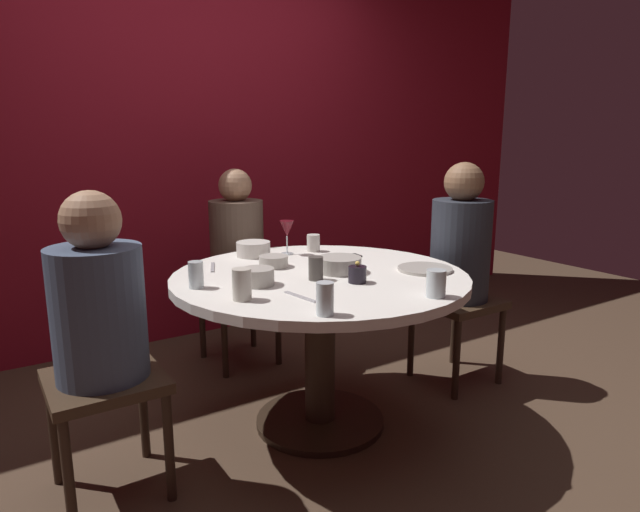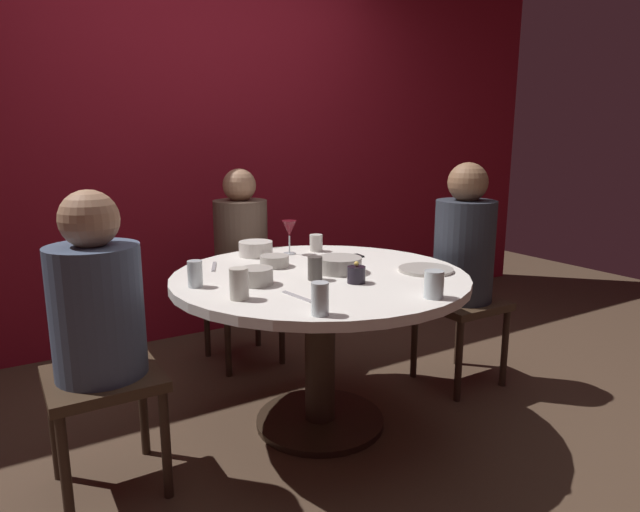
{
  "view_description": "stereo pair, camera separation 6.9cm",
  "coord_description": "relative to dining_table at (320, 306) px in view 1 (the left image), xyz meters",
  "views": [
    {
      "loc": [
        -1.28,
        -1.99,
        1.32
      ],
      "look_at": [
        0.0,
        0.0,
        0.81
      ],
      "focal_mm": 30.73,
      "sensor_mm": 36.0,
      "label": 1
    },
    {
      "loc": [
        -1.23,
        -2.02,
        1.32
      ],
      "look_at": [
        0.0,
        0.0,
        0.81
      ],
      "focal_mm": 30.73,
      "sensor_mm": 36.0,
      "label": 2
    }
  ],
  "objects": [
    {
      "name": "cell_phone",
      "position": [
        0.3,
        0.21,
        0.16
      ],
      "size": [
        0.14,
        0.08,
        0.01
      ],
      "primitive_type": "cube",
      "rotation": [
        0.0,
        0.0,
        4.64
      ],
      "color": "black",
      "rests_on": "dining_table"
    },
    {
      "name": "bowl_salad_center",
      "position": [
        -0.32,
        -0.03,
        0.19
      ],
      "size": [
        0.14,
        0.14,
        0.07
      ],
      "primitive_type": "cylinder",
      "color": "#B2ADA3",
      "rests_on": "dining_table"
    },
    {
      "name": "cup_beside_wine",
      "position": [
        -0.08,
        -0.08,
        0.2
      ],
      "size": [
        0.06,
        0.06,
        0.1
      ],
      "primitive_type": "cylinder",
      "color": "#4C4742",
      "rests_on": "dining_table"
    },
    {
      "name": "seated_diner_back",
      "position": [
        0.0,
        0.89,
        0.14
      ],
      "size": [
        0.4,
        0.4,
        1.15
      ],
      "rotation": [
        0.0,
        0.0,
        4.71
      ],
      "color": "#3F2D1E",
      "rests_on": "ground"
    },
    {
      "name": "ground_plane",
      "position": [
        0.0,
        0.0,
        -0.58
      ],
      "size": [
        8.0,
        8.0,
        0.0
      ],
      "primitive_type": "plane",
      "color": "#4C3828"
    },
    {
      "name": "bowl_small_white",
      "position": [
        -0.09,
        0.49,
        0.19
      ],
      "size": [
        0.17,
        0.17,
        0.07
      ],
      "primitive_type": "cylinder",
      "color": "silver",
      "rests_on": "dining_table"
    },
    {
      "name": "seated_diner_left",
      "position": [
        -0.94,
        0.0,
        0.14
      ],
      "size": [
        0.4,
        0.4,
        1.15
      ],
      "rotation": [
        0.0,
        0.0,
        6.28
      ],
      "color": "#3F2D1E",
      "rests_on": "ground"
    },
    {
      "name": "cup_center_front",
      "position": [
        0.24,
        0.43,
        0.2
      ],
      "size": [
        0.07,
        0.07,
        0.09
      ],
      "primitive_type": "cylinder",
      "color": "silver",
      "rests_on": "dining_table"
    },
    {
      "name": "bowl_serving_large",
      "position": [
        -0.11,
        0.23,
        0.18
      ],
      "size": [
        0.14,
        0.14,
        0.05
      ],
      "primitive_type": "cylinder",
      "color": "#B2ADA3",
      "rests_on": "dining_table"
    },
    {
      "name": "cup_far_edge",
      "position": [
        0.17,
        -0.55,
        0.21
      ],
      "size": [
        0.07,
        0.07,
        0.1
      ],
      "primitive_type": "cylinder",
      "color": "silver",
      "rests_on": "dining_table"
    },
    {
      "name": "dining_table",
      "position": [
        0.0,
        0.0,
        0.0
      ],
      "size": [
        1.32,
        1.32,
        0.73
      ],
      "color": "white",
      "rests_on": "ground"
    },
    {
      "name": "candle_holder",
      "position": [
        0.05,
        -0.22,
        0.19
      ],
      "size": [
        0.08,
        0.08,
        0.09
      ],
      "color": "black",
      "rests_on": "dining_table"
    },
    {
      "name": "seated_diner_right",
      "position": [
        0.89,
        0.0,
        0.16
      ],
      "size": [
        0.4,
        0.4,
        1.2
      ],
      "rotation": [
        0.0,
        0.0,
        3.14
      ],
      "color": "#3F2D1E",
      "rests_on": "ground"
    },
    {
      "name": "dinner_plate",
      "position": [
        0.43,
        -0.21,
        0.16
      ],
      "size": [
        0.25,
        0.25,
        0.01
      ],
      "primitive_type": "cylinder",
      "color": "#B2ADA3",
      "rests_on": "dining_table"
    },
    {
      "name": "knife_near_plate",
      "position": [
        -0.27,
        -0.27,
        0.16
      ],
      "size": [
        0.04,
        0.18,
        0.01
      ],
      "primitive_type": "cube",
      "rotation": [
        0.0,
        0.0,
        0.14
      ],
      "color": "#B7B7BC",
      "rests_on": "dining_table"
    },
    {
      "name": "fork_near_plate",
      "position": [
        -0.36,
        0.36,
        0.16
      ],
      "size": [
        0.08,
        0.17,
        0.01
      ],
      "primitive_type": "cube",
      "rotation": [
        0.0,
        0.0,
        -0.4
      ],
      "color": "#B7B7BC",
      "rests_on": "dining_table"
    },
    {
      "name": "cup_by_right_diner",
      "position": [
        -0.55,
        0.07,
        0.21
      ],
      "size": [
        0.06,
        0.06,
        0.11
      ],
      "primitive_type": "cylinder",
      "color": "silver",
      "rests_on": "dining_table"
    },
    {
      "name": "bowl_sauce_side",
      "position": [
        0.09,
        -0.02,
        0.19
      ],
      "size": [
        0.2,
        0.2,
        0.07
      ],
      "primitive_type": "cylinder",
      "color": "#B2ADA3",
      "rests_on": "dining_table"
    },
    {
      "name": "back_wall",
      "position": [
        0.0,
        1.54,
        0.72
      ],
      "size": [
        6.0,
        0.1,
        2.6
      ],
      "primitive_type": "cube",
      "color": "maroon",
      "rests_on": "ground"
    },
    {
      "name": "wine_glass",
      "position": [
        0.08,
        0.44,
        0.28
      ],
      "size": [
        0.08,
        0.08,
        0.18
      ],
      "color": "silver",
      "rests_on": "dining_table"
    },
    {
      "name": "cup_near_candle",
      "position": [
        -0.46,
        -0.18,
        0.21
      ],
      "size": [
        0.07,
        0.07,
        0.12
      ],
      "primitive_type": "cylinder",
      "color": "beige",
      "rests_on": "dining_table"
    },
    {
      "name": "cup_by_left_diner",
      "position": [
        -0.3,
        -0.5,
        0.21
      ],
      "size": [
        0.06,
        0.06,
        0.11
      ],
      "primitive_type": "cylinder",
      "color": "silver",
      "rests_on": "dining_table"
    }
  ]
}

